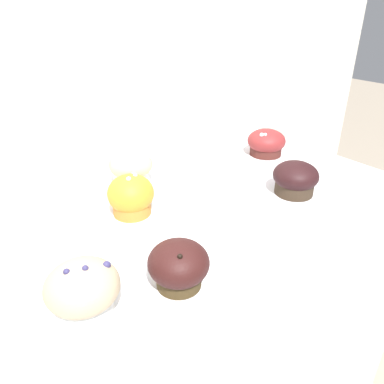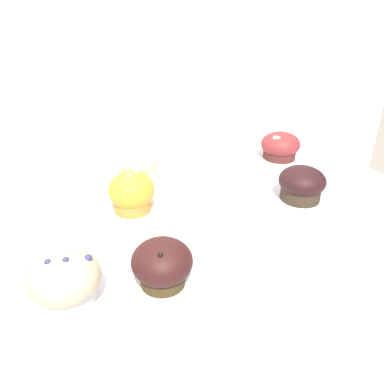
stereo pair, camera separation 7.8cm
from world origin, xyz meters
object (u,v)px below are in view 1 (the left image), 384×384
at_px(muffin_back_center, 295,178).
at_px(muffin_back_left, 131,196).
at_px(muffin_front_left, 179,266).
at_px(muffin_back_right, 131,168).
at_px(serving_plate, 203,164).
at_px(muffin_front_center, 266,143).
at_px(muffin_front_right, 83,290).

bearing_deg(muffin_back_center, muffin_back_left, 155.01).
bearing_deg(muffin_front_left, muffin_back_left, 76.75).
height_order(muffin_back_left, muffin_back_right, muffin_back_left).
distance_m(muffin_front_left, serving_plate, 0.47).
bearing_deg(muffin_back_right, muffin_front_left, -109.82).
distance_m(muffin_front_center, muffin_back_left, 0.47).
bearing_deg(muffin_front_right, muffin_back_center, 4.29).
relative_size(muffin_front_right, muffin_back_center, 1.03).
height_order(muffin_back_center, serving_plate, muffin_back_center).
height_order(muffin_back_right, muffin_front_right, muffin_front_right).
bearing_deg(muffin_front_right, muffin_front_left, -15.40).
distance_m(muffin_front_left, muffin_back_center, 0.40).
height_order(muffin_front_left, serving_plate, muffin_front_left).
height_order(muffin_front_center, muffin_back_left, muffin_back_left).
bearing_deg(muffin_back_right, muffin_back_center, -46.86).
bearing_deg(muffin_back_center, serving_plate, 103.75).
relative_size(muffin_front_left, serving_plate, 0.55).
bearing_deg(serving_plate, muffin_front_center, -15.41).
relative_size(muffin_back_center, serving_plate, 0.58).
distance_m(muffin_back_center, serving_plate, 0.26).
bearing_deg(muffin_front_left, muffin_back_center, 11.28).
bearing_deg(serving_plate, muffin_back_right, 171.55).
xyz_separation_m(muffin_front_left, muffin_back_center, (0.39, 0.08, -0.00)).
relative_size(muffin_back_right, muffin_front_right, 0.99).
distance_m(muffin_front_center, muffin_back_center, 0.24).
relative_size(muffin_front_center, muffin_front_right, 1.01).
bearing_deg(muffin_back_left, muffin_front_center, 5.07).
bearing_deg(muffin_back_center, muffin_back_right, 133.14).
bearing_deg(muffin_back_left, muffin_back_right, 59.10).
bearing_deg(muffin_front_center, muffin_front_right, -160.16).
xyz_separation_m(muffin_back_center, serving_plate, (-0.06, 0.25, -0.03)).
height_order(muffin_back_left, muffin_back_center, muffin_back_left).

